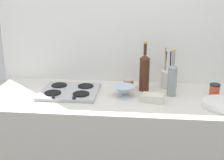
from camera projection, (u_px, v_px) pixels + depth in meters
counter_block at (112, 151)px, 2.30m from camera, size 1.80×0.70×0.90m
backsplash_panel at (117, 53)px, 2.45m from camera, size 1.90×0.06×2.27m
stovetop_hob at (70, 91)px, 2.21m from camera, size 0.41×0.38×0.04m
plate_stack at (222, 104)px, 1.96m from camera, size 0.26×0.26×0.04m
wine_bottle_leftmost at (144, 72)px, 2.23m from camera, size 0.07×0.07×0.37m
wine_bottle_mid_left at (172, 79)px, 2.13m from camera, size 0.07×0.07×0.34m
mixing_bowl at (124, 90)px, 2.15m from camera, size 0.17×0.17×0.08m
butter_dish at (153, 98)px, 2.05m from camera, size 0.16×0.11×0.05m
utensil_crock at (167, 79)px, 2.31m from camera, size 0.10×0.10×0.31m
condiment_jar_front at (128, 84)px, 2.31m from camera, size 0.08×0.08×0.07m
condiment_jar_rear at (214, 90)px, 2.13m from camera, size 0.07×0.07×0.10m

